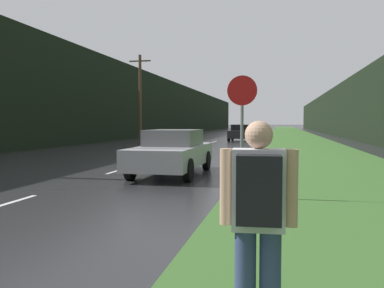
# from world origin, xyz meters

# --- Properties ---
(grass_verge) EXTENTS (6.00, 240.00, 0.02)m
(grass_verge) POSITION_xyz_m (7.28, 40.00, 0.01)
(grass_verge) COLOR #386028
(grass_verge) RESTS_ON ground_plane
(lane_stripe_c) EXTENTS (0.12, 3.00, 0.01)m
(lane_stripe_c) POSITION_xyz_m (0.00, 13.35, 0.00)
(lane_stripe_c) COLOR silver
(lane_stripe_c) RESTS_ON ground_plane
(lane_stripe_d) EXTENTS (0.12, 3.00, 0.01)m
(lane_stripe_d) POSITION_xyz_m (0.00, 20.35, 0.00)
(lane_stripe_d) COLOR silver
(lane_stripe_d) RESTS_ON ground_plane
(lane_stripe_e) EXTENTS (0.12, 3.00, 0.01)m
(lane_stripe_e) POSITION_xyz_m (0.00, 27.35, 0.00)
(lane_stripe_e) COLOR silver
(lane_stripe_e) RESTS_ON ground_plane
(lane_stripe_f) EXTENTS (0.12, 3.00, 0.01)m
(lane_stripe_f) POSITION_xyz_m (0.00, 34.35, 0.00)
(lane_stripe_f) COLOR silver
(lane_stripe_f) RESTS_ON ground_plane
(treeline_far_side) EXTENTS (2.00, 140.00, 7.52)m
(treeline_far_side) POSITION_xyz_m (-10.28, 50.00, 3.76)
(treeline_far_side) COLOR black
(treeline_far_side) RESTS_ON ground_plane
(treeline_near_side) EXTENTS (2.00, 140.00, 6.19)m
(treeline_near_side) POSITION_xyz_m (13.28, 50.00, 3.09)
(treeline_near_side) COLOR black
(treeline_near_side) RESTS_ON ground_plane
(utility_pole_far) EXTENTS (1.80, 0.24, 7.19)m
(utility_pole_far) POSITION_xyz_m (-5.63, 31.21, 3.72)
(utility_pole_far) COLOR #4C3823
(utility_pole_far) RESTS_ON ground_plane
(stop_sign) EXTENTS (0.66, 0.07, 2.73)m
(stop_sign) POSITION_xyz_m (4.73, 8.52, 1.67)
(stop_sign) COLOR slate
(stop_sign) RESTS_ON ground_plane
(hitchhiker_with_backpack) EXTENTS (0.59, 0.43, 1.71)m
(hitchhiker_with_backpack) POSITION_xyz_m (5.39, 2.58, 0.98)
(hitchhiker_with_backpack) COLOR navy
(hitchhiker_with_backpack) RESTS_ON ground_plane
(car_passing_near) EXTENTS (1.95, 4.78, 1.45)m
(car_passing_near) POSITION_xyz_m (2.14, 12.24, 0.74)
(car_passing_near) COLOR #9E9EA3
(car_passing_near) RESTS_ON ground_plane
(car_passing_far) EXTENTS (1.96, 4.54, 1.49)m
(car_passing_far) POSITION_xyz_m (2.14, 36.04, 0.75)
(car_passing_far) COLOR black
(car_passing_far) RESTS_ON ground_plane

